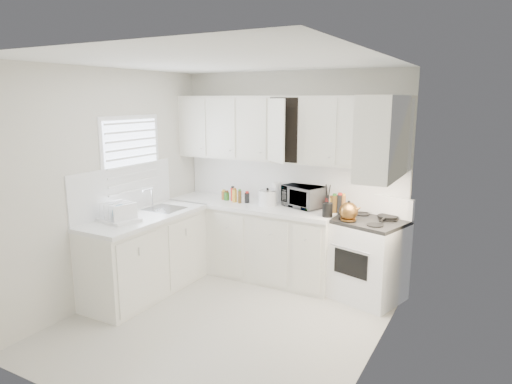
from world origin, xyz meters
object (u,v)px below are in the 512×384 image
Objects in this scene: stove at (367,248)px; microwave at (303,194)px; dish_rack at (118,210)px; utensil_crock at (328,200)px; tea_kettle at (349,210)px; rice_cooker at (267,197)px.

microwave is (-0.86, 0.16, 0.52)m from stove.
utensil_crock is at bearing 43.12° from dish_rack.
utensil_crock is at bearing 178.85° from tea_kettle.
microwave is 2.18× the size of rice_cooker.
stove is 0.71m from utensil_crock.
stove is 5.36× the size of rice_cooker.
stove is at bearing 42.00° from tea_kettle.
rice_cooker is 0.52× the size of dish_rack.
microwave is at bearing -174.40° from stove.
tea_kettle is at bearing -2.97° from rice_cooker.
utensil_crock is at bearing -5.11° from rice_cooker.
microwave is 0.45m from rice_cooker.
utensil_crock is (0.85, -0.17, 0.08)m from rice_cooker.
dish_rack is (-2.19, -1.27, 0.01)m from tea_kettle.
microwave is at bearing 56.09° from dish_rack.
microwave is 2.20m from dish_rack.
stove reaches higher than dish_rack.
dish_rack is (-1.95, -1.28, -0.07)m from utensil_crock.
tea_kettle is 0.75m from microwave.
stove is at bearing 5.38° from rice_cooker.
tea_kettle is at bearing -6.12° from microwave.
rice_cooker is (-0.43, -0.14, -0.05)m from microwave.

